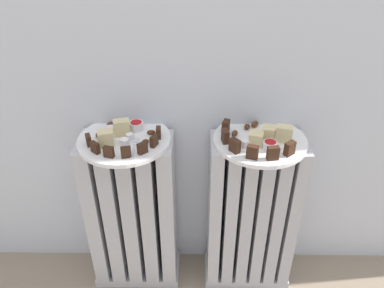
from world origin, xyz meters
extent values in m
cube|color=#B2B2B7|center=(-0.20, 0.28, 0.01)|extent=(0.30, 0.15, 0.03)
cube|color=#B2B2B7|center=(-0.32, 0.28, 0.30)|extent=(0.05, 0.15, 0.55)
cube|color=#B2B2B7|center=(-0.26, 0.28, 0.30)|extent=(0.05, 0.15, 0.55)
cube|color=#B2B2B7|center=(-0.20, 0.28, 0.30)|extent=(0.05, 0.15, 0.55)
cube|color=#B2B2B7|center=(-0.14, 0.28, 0.30)|extent=(0.05, 0.15, 0.55)
cube|color=#B2B2B7|center=(-0.08, 0.28, 0.30)|extent=(0.05, 0.15, 0.55)
cube|color=#B2B2B7|center=(0.20, 0.28, 0.01)|extent=(0.30, 0.15, 0.03)
cube|color=#B2B2B7|center=(0.07, 0.28, 0.30)|extent=(0.04, 0.15, 0.55)
cube|color=#B2B2B7|center=(0.12, 0.28, 0.30)|extent=(0.04, 0.15, 0.55)
cube|color=#B2B2B7|center=(0.17, 0.28, 0.30)|extent=(0.04, 0.15, 0.55)
cube|color=#B2B2B7|center=(0.22, 0.28, 0.30)|extent=(0.04, 0.15, 0.55)
cube|color=#B2B2B7|center=(0.27, 0.28, 0.30)|extent=(0.04, 0.15, 0.55)
cube|color=#B2B2B7|center=(0.32, 0.28, 0.30)|extent=(0.04, 0.15, 0.55)
cylinder|color=white|center=(-0.20, 0.28, 0.59)|extent=(0.27, 0.27, 0.01)
cylinder|color=white|center=(0.20, 0.28, 0.59)|extent=(0.27, 0.27, 0.01)
cube|color=#382114|center=(-0.29, 0.24, 0.61)|extent=(0.02, 0.03, 0.03)
cube|color=#382114|center=(-0.26, 0.20, 0.61)|extent=(0.03, 0.03, 0.03)
cube|color=#382114|center=(-0.22, 0.18, 0.61)|extent=(0.03, 0.02, 0.03)
cube|color=#382114|center=(-0.18, 0.18, 0.61)|extent=(0.03, 0.02, 0.03)
cube|color=#382114|center=(-0.13, 0.20, 0.61)|extent=(0.03, 0.03, 0.03)
cube|color=#382114|center=(-0.11, 0.24, 0.61)|extent=(0.02, 0.03, 0.03)
cube|color=#382114|center=(-0.10, 0.28, 0.61)|extent=(0.01, 0.03, 0.03)
cube|color=beige|center=(-0.21, 0.30, 0.62)|extent=(0.05, 0.04, 0.05)
cube|color=beige|center=(-0.24, 0.24, 0.61)|extent=(0.05, 0.04, 0.05)
cube|color=white|center=(-0.18, 0.27, 0.60)|extent=(0.03, 0.03, 0.02)
cube|color=white|center=(-0.24, 0.31, 0.60)|extent=(0.03, 0.03, 0.02)
cube|color=white|center=(-0.19, 0.24, 0.60)|extent=(0.03, 0.03, 0.02)
ellipsoid|color=#4C2814|center=(-0.25, 0.34, 0.60)|extent=(0.03, 0.03, 0.01)
ellipsoid|color=#4C2814|center=(-0.27, 0.28, 0.60)|extent=(0.03, 0.03, 0.02)
ellipsoid|color=#4C2814|center=(-0.13, 0.25, 0.60)|extent=(0.03, 0.03, 0.01)
ellipsoid|color=#4C2814|center=(-0.12, 0.30, 0.60)|extent=(0.03, 0.02, 0.01)
cylinder|color=white|center=(-0.17, 0.33, 0.60)|extent=(0.04, 0.04, 0.02)
cylinder|color=#B21419|center=(-0.17, 0.33, 0.61)|extent=(0.03, 0.03, 0.01)
cube|color=#382114|center=(0.10, 0.32, 0.61)|extent=(0.03, 0.03, 0.04)
cube|color=#382114|center=(0.09, 0.26, 0.61)|extent=(0.02, 0.03, 0.04)
cube|color=#382114|center=(0.12, 0.21, 0.61)|extent=(0.03, 0.03, 0.04)
cube|color=#382114|center=(0.16, 0.18, 0.61)|extent=(0.03, 0.03, 0.04)
cube|color=#382114|center=(0.22, 0.18, 0.61)|extent=(0.03, 0.02, 0.04)
cube|color=#382114|center=(0.27, 0.20, 0.61)|extent=(0.03, 0.03, 0.04)
cube|color=beige|center=(0.22, 0.28, 0.61)|extent=(0.04, 0.04, 0.04)
cube|color=beige|center=(0.18, 0.25, 0.61)|extent=(0.05, 0.04, 0.04)
cube|color=beige|center=(0.26, 0.27, 0.61)|extent=(0.05, 0.04, 0.05)
cube|color=white|center=(0.24, 0.30, 0.60)|extent=(0.02, 0.02, 0.02)
cube|color=white|center=(0.15, 0.24, 0.60)|extent=(0.03, 0.03, 0.02)
ellipsoid|color=#4C2814|center=(0.13, 0.30, 0.60)|extent=(0.03, 0.03, 0.02)
ellipsoid|color=#4C2814|center=(0.19, 0.35, 0.60)|extent=(0.03, 0.03, 0.02)
ellipsoid|color=#4C2814|center=(0.17, 0.34, 0.60)|extent=(0.02, 0.03, 0.01)
cylinder|color=white|center=(0.22, 0.23, 0.60)|extent=(0.04, 0.04, 0.02)
cylinder|color=#B21419|center=(0.22, 0.23, 0.61)|extent=(0.03, 0.03, 0.01)
cube|color=silver|center=(-0.16, 0.21, 0.59)|extent=(0.01, 0.07, 0.00)
cube|color=silver|center=(-0.16, 0.27, 0.59)|extent=(0.02, 0.02, 0.00)
camera|label=1|loc=(0.01, -0.66, 1.18)|focal=35.48mm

